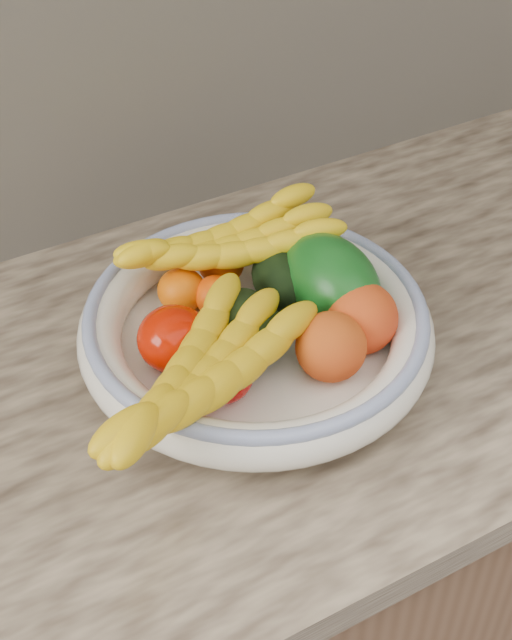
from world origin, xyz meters
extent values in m
cube|color=brown|center=(0.00, 1.68, 0.43)|extent=(2.40, 0.62, 0.86)
cube|color=tan|center=(0.00, 1.68, 0.88)|extent=(2.44, 0.66, 0.04)
cube|color=#C0B5A3|center=(0.00, 1.99, 1.15)|extent=(2.40, 0.02, 0.50)
cylinder|color=white|center=(0.00, 1.66, 0.91)|extent=(0.13, 0.13, 0.02)
cylinder|color=white|center=(0.00, 1.66, 0.92)|extent=(0.32, 0.32, 0.01)
torus|color=white|center=(0.00, 1.66, 0.95)|extent=(0.39, 0.39, 0.05)
torus|color=#3952A2|center=(0.00, 1.66, 0.97)|extent=(0.37, 0.37, 0.02)
ellipsoid|color=orange|center=(-0.05, 1.75, 0.95)|extent=(0.07, 0.07, 0.05)
ellipsoid|color=#E85104|center=(0.02, 1.78, 0.95)|extent=(0.07, 0.07, 0.05)
ellipsoid|color=#FF5505|center=(-0.02, 1.73, 0.95)|extent=(0.06, 0.06, 0.05)
ellipsoid|color=#C11300|center=(-0.09, 1.67, 0.96)|extent=(0.09, 0.09, 0.07)
ellipsoid|color=#C30100|center=(-0.07, 1.60, 0.96)|extent=(0.07, 0.07, 0.06)
ellipsoid|color=black|center=(-0.01, 1.65, 0.96)|extent=(0.08, 0.11, 0.07)
ellipsoid|color=black|center=(0.06, 1.70, 0.96)|extent=(0.08, 0.10, 0.07)
ellipsoid|color=#0E4C14|center=(0.09, 1.66, 0.98)|extent=(0.13, 0.15, 0.12)
ellipsoid|color=orange|center=(0.04, 1.58, 0.97)|extent=(0.09, 0.09, 0.08)
ellipsoid|color=orange|center=(0.10, 1.60, 0.97)|extent=(0.10, 0.10, 0.08)
camera|label=1|loc=(-0.35, 1.02, 1.60)|focal=50.00mm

